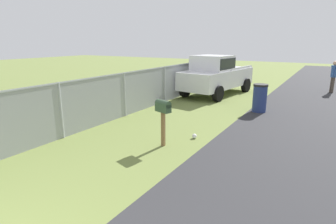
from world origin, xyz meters
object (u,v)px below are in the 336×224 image
(mailbox, at_px, (163,110))
(pickup_truck, at_px, (216,74))
(pedestrian, at_px, (334,74))
(trash_bin, at_px, (260,98))

(mailbox, bearing_deg, pickup_truck, 28.37)
(pickup_truck, bearing_deg, mailbox, 18.60)
(pickup_truck, height_order, pedestrian, pickup_truck)
(mailbox, distance_m, trash_bin, 5.40)
(trash_bin, xyz_separation_m, pedestrian, (6.47, -2.48, 0.44))
(mailbox, height_order, pickup_truck, pickup_truck)
(pickup_truck, height_order, trash_bin, pickup_truck)
(pickup_truck, relative_size, pedestrian, 2.97)
(trash_bin, bearing_deg, pedestrian, -20.95)
(mailbox, xyz_separation_m, pedestrian, (11.67, -3.86, -0.01))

